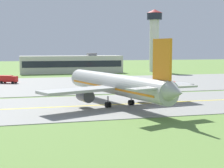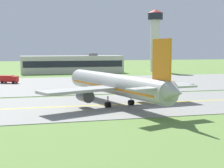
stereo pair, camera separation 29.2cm
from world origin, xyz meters
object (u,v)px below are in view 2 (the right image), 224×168
at_px(airplane_lead, 116,85).
at_px(service_truck_pushback, 91,81).
at_px(control_tower, 155,35).
at_px(service_truck_catering, 162,81).
at_px(service_truck_baggage, 9,79).

height_order(airplane_lead, service_truck_pushback, airplane_lead).
bearing_deg(service_truck_pushback, control_tower, 51.20).
bearing_deg(control_tower, service_truck_pushback, -128.80).
xyz_separation_m(service_truck_catering, service_truck_pushback, (-21.06, 6.25, 0.00)).
distance_m(service_truck_pushback, control_tower, 69.33).
bearing_deg(control_tower, airplane_lead, -116.11).
relative_size(airplane_lead, control_tower, 1.32).
height_order(service_truck_catering, control_tower, control_tower).
xyz_separation_m(service_truck_baggage, service_truck_pushback, (24.64, -10.11, -0.35)).
relative_size(airplane_lead, service_truck_catering, 5.83).
height_order(airplane_lead, service_truck_catering, airplane_lead).
height_order(service_truck_baggage, service_truck_catering, service_truck_baggage).
relative_size(airplane_lead, service_truck_pushback, 6.09).
xyz_separation_m(service_truck_baggage, control_tower, (66.83, 42.36, 16.24)).
height_order(service_truck_baggage, control_tower, control_tower).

